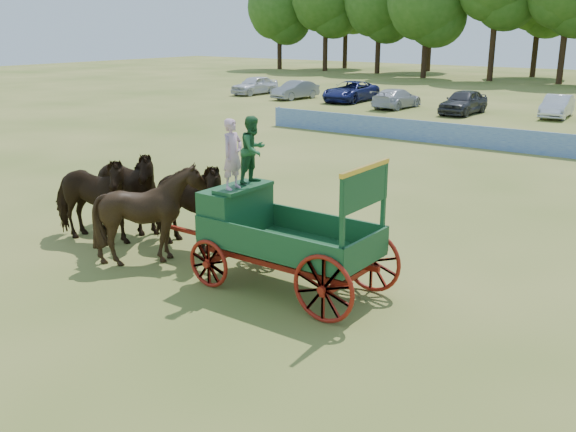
% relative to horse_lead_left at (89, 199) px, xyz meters
% --- Properties ---
extents(ground, '(160.00, 160.00, 0.00)m').
position_rel_horse_lead_left_xyz_m(ground, '(5.36, 1.48, -1.21)').
color(ground, '#A6974B').
rests_on(ground, ground).
extents(horse_lead_left, '(3.05, 1.80, 2.41)m').
position_rel_horse_lead_left_xyz_m(horse_lead_left, '(0.00, 0.00, 0.00)').
color(horse_lead_left, black).
rests_on(horse_lead_left, ground).
extents(horse_lead_right, '(2.95, 1.52, 2.41)m').
position_rel_horse_lead_left_xyz_m(horse_lead_right, '(0.00, 1.10, 0.00)').
color(horse_lead_right, black).
rests_on(horse_lead_right, ground).
extents(horse_wheel_left, '(2.42, 2.21, 2.42)m').
position_rel_horse_lead_left_xyz_m(horse_wheel_left, '(2.40, 0.00, 0.00)').
color(horse_wheel_left, black).
rests_on(horse_wheel_left, ground).
extents(horse_wheel_right, '(2.91, 1.42, 2.41)m').
position_rel_horse_lead_left_xyz_m(horse_wheel_right, '(2.40, 1.10, 0.00)').
color(horse_wheel_right, black).
rests_on(horse_wheel_right, ground).
extents(farm_dray, '(6.00, 2.00, 3.68)m').
position_rel_horse_lead_left_xyz_m(farm_dray, '(5.37, 0.57, 0.40)').
color(farm_dray, maroon).
rests_on(farm_dray, ground).
extents(sponsor_banner, '(26.00, 0.08, 1.05)m').
position_rel_horse_lead_left_xyz_m(sponsor_banner, '(4.36, 19.48, -0.68)').
color(sponsor_banner, '#1E48A4').
rests_on(sponsor_banner, ground).
extents(parked_cars, '(35.77, 6.97, 1.59)m').
position_rel_horse_lead_left_xyz_m(parked_cars, '(-2.81, 31.97, -0.46)').
color(parked_cars, silver).
rests_on(parked_cars, ground).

